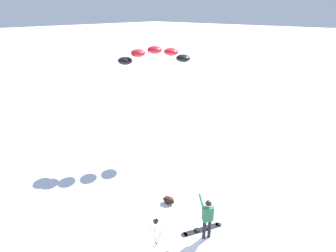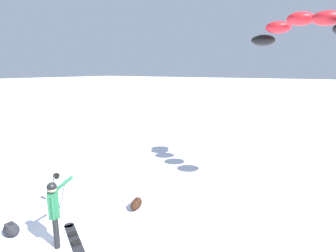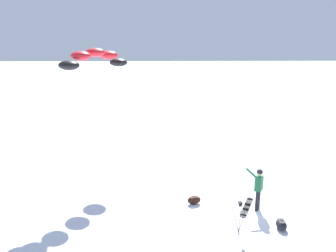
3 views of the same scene
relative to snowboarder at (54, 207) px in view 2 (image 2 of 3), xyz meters
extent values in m
cylinder|color=black|center=(0.05, 0.10, -0.66)|extent=(0.14, 0.14, 0.86)
cylinder|color=black|center=(-0.07, -0.09, -0.66)|extent=(0.14, 0.14, 0.86)
cube|color=#1E5938|center=(-0.01, 0.01, 0.07)|extent=(0.44, 0.48, 0.61)
sphere|color=tan|center=(-0.01, 0.01, 0.53)|extent=(0.23, 0.23, 0.23)
sphere|color=black|center=(-0.01, 0.01, 0.56)|extent=(0.25, 0.25, 0.25)
cylinder|color=#1E5938|center=(0.31, 0.01, 0.50)|extent=(0.51, 0.38, 0.42)
cylinder|color=#1E5938|center=(-0.13, -0.15, 0.07)|extent=(0.09, 0.09, 0.61)
cube|color=black|center=(0.36, -0.21, -1.08)|extent=(0.95, 1.54, 0.02)
cylinder|color=black|center=(0.72, 0.50, -1.08)|extent=(0.27, 0.27, 0.02)
cube|color=black|center=(0.46, -0.01, -1.03)|extent=(0.24, 0.21, 0.08)
cube|color=black|center=(0.26, -0.41, -1.03)|extent=(0.24, 0.21, 0.08)
ellipsoid|color=red|center=(6.50, -5.24, 5.01)|extent=(1.32, 1.26, 0.44)
ellipsoid|color=red|center=(7.04, -4.42, 5.16)|extent=(1.32, 1.26, 0.44)
ellipsoid|color=red|center=(7.57, -3.61, 5.01)|extent=(1.32, 1.26, 0.44)
ellipsoid|color=black|center=(7.99, -2.98, 4.61)|extent=(1.32, 1.26, 0.44)
ellipsoid|color=black|center=(-0.43, 1.45, -0.92)|extent=(0.40, 0.59, 0.34)
cube|color=#2C2C33|center=(-0.43, 1.45, -0.80)|extent=(0.24, 0.35, 0.08)
cylinder|color=#262628|center=(1.22, 1.77, -0.57)|extent=(0.08, 0.32, 1.06)
cylinder|color=#262628|center=(1.06, 1.57, -0.57)|extent=(0.30, 0.14, 1.06)
cylinder|color=#262628|center=(1.33, 1.57, -0.57)|extent=(0.30, 0.15, 1.06)
cube|color=black|center=(1.20, 1.63, -0.01)|extent=(0.10, 0.10, 0.06)
cube|color=black|center=(1.20, 1.63, 0.07)|extent=(0.12, 0.16, 0.10)
ellipsoid|color=black|center=(2.53, -0.58, -0.92)|extent=(0.63, 0.42, 0.35)
cube|color=#402618|center=(2.53, -0.58, -0.80)|extent=(0.38, 0.25, 0.08)
camera|label=1|loc=(-4.71, 7.55, 7.34)|focal=30.32mm
camera|label=2|loc=(-3.52, -5.69, 3.41)|focal=27.79mm
camera|label=3|loc=(4.20, 11.57, 5.36)|focal=33.67mm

